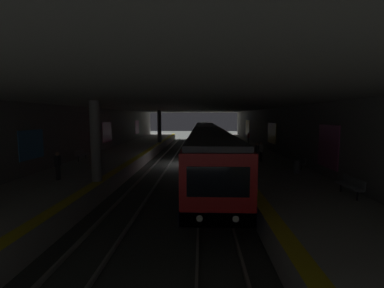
{
  "coord_description": "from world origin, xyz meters",
  "views": [
    {
      "loc": [
        -25.79,
        -1.59,
        4.72
      ],
      "look_at": [
        6.09,
        -0.49,
        1.39
      ],
      "focal_mm": 24.65,
      "sensor_mm": 36.0,
      "label": 1
    }
  ],
  "objects_px": {
    "bench_left_far": "(249,138)",
    "bench_right_mid": "(97,149)",
    "person_waiting_near": "(58,165)",
    "person_standing_far": "(249,137)",
    "person_boarding": "(261,151)",
    "person_walking_mid": "(257,153)",
    "bench_left_near": "(351,185)",
    "metro_train": "(207,141)",
    "pillar_far": "(159,126)",
    "bench_right_near": "(81,154)",
    "trash_bin": "(296,167)",
    "pillar_near": "(96,141)",
    "bench_left_mid": "(299,161)"
  },
  "relations": [
    {
      "from": "trash_bin",
      "to": "bench_right_near",
      "type": "bearing_deg",
      "value": 74.36
    },
    {
      "from": "bench_left_mid",
      "to": "bench_right_mid",
      "type": "distance_m",
      "value": 18.22
    },
    {
      "from": "bench_right_mid",
      "to": "person_boarding",
      "type": "height_order",
      "value": "person_boarding"
    },
    {
      "from": "pillar_far",
      "to": "person_boarding",
      "type": "relative_size",
      "value": 2.8
    },
    {
      "from": "bench_right_mid",
      "to": "person_standing_far",
      "type": "distance_m",
      "value": 19.74
    },
    {
      "from": "bench_left_far",
      "to": "person_standing_far",
      "type": "xyz_separation_m",
      "value": [
        -2.77,
        0.51,
        0.33
      ]
    },
    {
      "from": "person_standing_far",
      "to": "trash_bin",
      "type": "distance_m",
      "value": 18.71
    },
    {
      "from": "bench_left_near",
      "to": "person_walking_mid",
      "type": "relative_size",
      "value": 0.98
    },
    {
      "from": "person_standing_far",
      "to": "trash_bin",
      "type": "height_order",
      "value": "person_standing_far"
    },
    {
      "from": "bench_right_mid",
      "to": "bench_right_near",
      "type": "bearing_deg",
      "value": 180.0
    },
    {
      "from": "metro_train",
      "to": "person_walking_mid",
      "type": "bearing_deg",
      "value": -159.03
    },
    {
      "from": "metro_train",
      "to": "person_waiting_near",
      "type": "height_order",
      "value": "metro_train"
    },
    {
      "from": "bench_right_near",
      "to": "person_boarding",
      "type": "height_order",
      "value": "person_boarding"
    },
    {
      "from": "pillar_near",
      "to": "person_waiting_near",
      "type": "distance_m",
      "value": 2.76
    },
    {
      "from": "bench_right_near",
      "to": "person_standing_far",
      "type": "height_order",
      "value": "person_standing_far"
    },
    {
      "from": "bench_left_far",
      "to": "bench_right_mid",
      "type": "bearing_deg",
      "value": 128.35
    },
    {
      "from": "pillar_near",
      "to": "bench_right_mid",
      "type": "bearing_deg",
      "value": 21.73
    },
    {
      "from": "bench_left_near",
      "to": "bench_right_mid",
      "type": "distance_m",
      "value": 21.39
    },
    {
      "from": "bench_left_near",
      "to": "person_standing_far",
      "type": "bearing_deg",
      "value": 1.24
    },
    {
      "from": "person_standing_far",
      "to": "bench_right_mid",
      "type": "bearing_deg",
      "value": 122.97
    },
    {
      "from": "bench_left_far",
      "to": "bench_right_mid",
      "type": "xyz_separation_m",
      "value": [
        -13.51,
        17.07,
        0.0
      ]
    },
    {
      "from": "bench_right_mid",
      "to": "trash_bin",
      "type": "xyz_separation_m",
      "value": [
        -7.97,
        -16.33,
        -0.1
      ]
    },
    {
      "from": "bench_left_far",
      "to": "person_standing_far",
      "type": "distance_m",
      "value": 2.83
    },
    {
      "from": "person_standing_far",
      "to": "person_boarding",
      "type": "height_order",
      "value": "person_boarding"
    },
    {
      "from": "bench_left_near",
      "to": "bench_left_mid",
      "type": "xyz_separation_m",
      "value": [
        6.51,
        0.0,
        0.0
      ]
    },
    {
      "from": "metro_train",
      "to": "bench_left_far",
      "type": "height_order",
      "value": "metro_train"
    },
    {
      "from": "metro_train",
      "to": "person_boarding",
      "type": "height_order",
      "value": "metro_train"
    },
    {
      "from": "person_waiting_near",
      "to": "person_boarding",
      "type": "xyz_separation_m",
      "value": [
        6.79,
        -13.22,
        -0.0
      ]
    },
    {
      "from": "pillar_far",
      "to": "person_boarding",
      "type": "distance_m",
      "value": 19.22
    },
    {
      "from": "pillar_near",
      "to": "person_walking_mid",
      "type": "height_order",
      "value": "pillar_near"
    },
    {
      "from": "bench_left_near",
      "to": "person_boarding",
      "type": "xyz_separation_m",
      "value": [
        9.4,
        2.04,
        0.35
      ]
    },
    {
      "from": "person_walking_mid",
      "to": "person_standing_far",
      "type": "xyz_separation_m",
      "value": [
        15.98,
        -2.22,
        -0.09
      ]
    },
    {
      "from": "person_walking_mid",
      "to": "person_boarding",
      "type": "distance_m",
      "value": 1.89
    },
    {
      "from": "bench_left_mid",
      "to": "bench_right_mid",
      "type": "xyz_separation_m",
      "value": [
        6.38,
        17.07,
        0.0
      ]
    },
    {
      "from": "bench_left_near",
      "to": "bench_left_mid",
      "type": "relative_size",
      "value": 1.0
    },
    {
      "from": "bench_left_far",
      "to": "bench_right_near",
      "type": "bearing_deg",
      "value": 134.72
    },
    {
      "from": "person_waiting_near",
      "to": "person_standing_far",
      "type": "bearing_deg",
      "value": -35.05
    },
    {
      "from": "trash_bin",
      "to": "person_waiting_near",
      "type": "bearing_deg",
      "value": 99.03
    },
    {
      "from": "person_boarding",
      "to": "bench_left_near",
      "type": "bearing_deg",
      "value": -167.77
    },
    {
      "from": "bench_left_mid",
      "to": "person_boarding",
      "type": "xyz_separation_m",
      "value": [
        2.89,
        2.04,
        0.35
      ]
    },
    {
      "from": "pillar_near",
      "to": "pillar_far",
      "type": "bearing_deg",
      "value": 0.0
    },
    {
      "from": "bench_right_mid",
      "to": "person_boarding",
      "type": "distance_m",
      "value": 15.44
    },
    {
      "from": "pillar_far",
      "to": "person_standing_far",
      "type": "bearing_deg",
      "value": -97.24
    },
    {
      "from": "pillar_far",
      "to": "bench_left_mid",
      "type": "height_order",
      "value": "pillar_far"
    },
    {
      "from": "bench_left_mid",
      "to": "person_standing_far",
      "type": "distance_m",
      "value": 17.13
    },
    {
      "from": "bench_right_near",
      "to": "bench_right_mid",
      "type": "bearing_deg",
      "value": 0.0
    },
    {
      "from": "pillar_far",
      "to": "bench_left_far",
      "type": "relative_size",
      "value": 2.68
    },
    {
      "from": "bench_left_far",
      "to": "bench_right_mid",
      "type": "height_order",
      "value": "same"
    },
    {
      "from": "person_walking_mid",
      "to": "bench_left_near",
      "type": "bearing_deg",
      "value": -160.35
    },
    {
      "from": "person_boarding",
      "to": "bench_left_far",
      "type": "bearing_deg",
      "value": -6.84
    }
  ]
}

